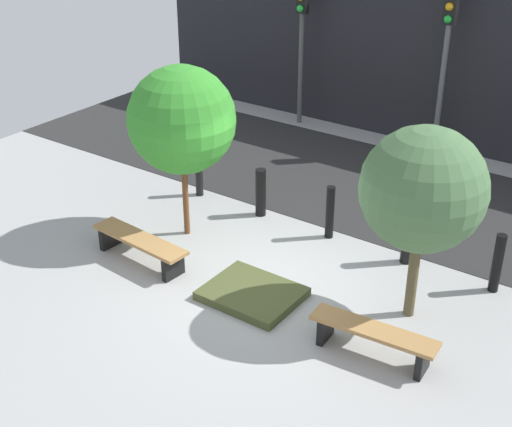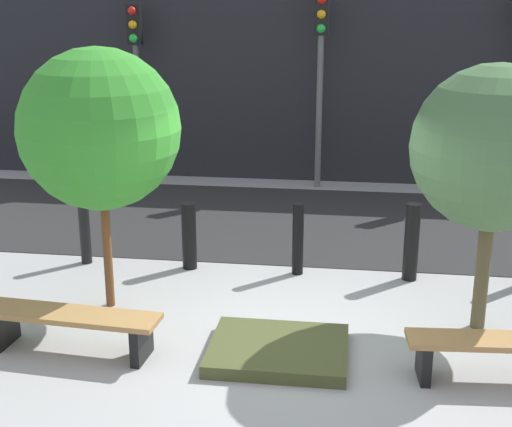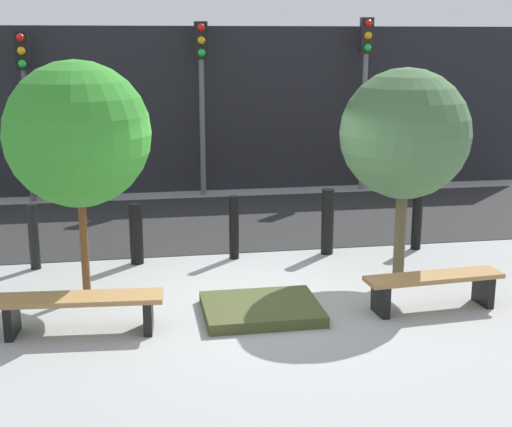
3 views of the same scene
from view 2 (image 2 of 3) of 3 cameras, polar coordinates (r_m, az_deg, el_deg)
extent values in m
plane|color=#9B9B9B|center=(7.94, 1.97, -10.64)|extent=(18.00, 18.00, 0.00)
cube|color=#272727|center=(12.18, 4.26, -0.67)|extent=(18.00, 4.27, 0.01)
cube|color=black|center=(14.88, 5.26, 9.74)|extent=(16.20, 0.50, 3.68)
cube|color=black|center=(8.38, -19.43, -8.60)|extent=(0.13, 0.44, 0.40)
cube|color=black|center=(7.70, -9.14, -10.11)|extent=(0.13, 0.44, 0.40)
cube|color=#9E7242|center=(7.91, -14.64, -7.87)|extent=(1.98, 0.59, 0.06)
cube|color=black|center=(7.44, 13.27, -11.35)|extent=(0.13, 0.40, 0.41)
cube|color=#9E7242|center=(7.50, 18.96, -9.64)|extent=(1.84, 0.53, 0.06)
cube|color=#424826|center=(7.73, 1.80, -10.88)|extent=(1.46, 1.19, 0.14)
cylinder|color=brown|center=(8.82, -11.85, -2.15)|extent=(0.11, 0.11, 1.69)
sphere|color=#338C2A|center=(8.48, -12.41, 6.61)|extent=(1.89, 1.89, 1.89)
cylinder|color=brown|center=(8.47, 17.73, -3.69)|extent=(0.16, 0.16, 1.62)
sphere|color=#466A41|center=(8.12, 18.55, 5.01)|extent=(1.82, 1.82, 1.82)
cylinder|color=black|center=(10.44, -13.55, -1.26)|extent=(0.15, 0.15, 1.01)
cylinder|color=black|center=(10.00, -5.37, -1.80)|extent=(0.20, 0.20, 0.95)
cylinder|color=black|center=(9.77, 3.37, -2.05)|extent=(0.15, 0.15, 1.01)
cylinder|color=black|center=(9.76, 12.33, -2.25)|extent=(0.20, 0.20, 1.07)
cylinder|color=#4C4C4C|center=(14.82, -9.44, 9.32)|extent=(0.12, 0.12, 3.55)
cube|color=black|center=(14.71, -9.71, 14.68)|extent=(0.28, 0.16, 0.78)
sphere|color=red|center=(14.60, -9.89, 15.68)|extent=(0.17, 0.17, 0.17)
sphere|color=orange|center=(14.61, -9.83, 14.66)|extent=(0.17, 0.17, 0.17)
sphere|color=green|center=(14.62, -9.78, 13.64)|extent=(0.17, 0.17, 0.17)
cylinder|color=#5C5C5C|center=(14.16, 5.11, 9.55)|extent=(0.12, 0.12, 3.76)
cube|color=black|center=(14.05, 5.27, 15.59)|extent=(0.28, 0.16, 0.78)
sphere|color=red|center=(13.94, 5.28, 16.65)|extent=(0.17, 0.17, 0.17)
sphere|color=orange|center=(13.94, 5.25, 15.58)|extent=(0.17, 0.17, 0.17)
sphere|color=green|center=(13.95, 5.22, 14.52)|extent=(0.17, 0.17, 0.17)
camera|label=1|loc=(5.58, 115.89, 23.08)|focal=50.00mm
camera|label=3|loc=(2.73, -113.98, -12.82)|focal=50.00mm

